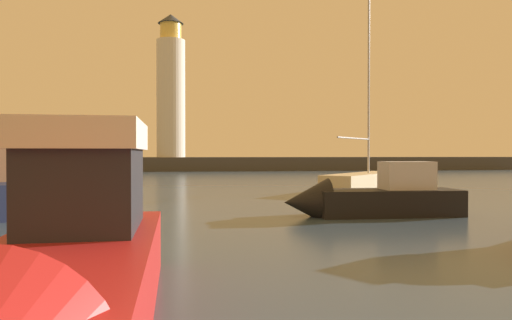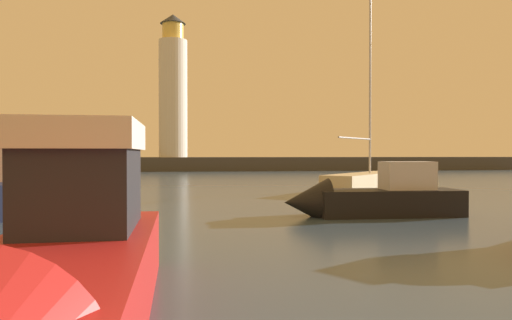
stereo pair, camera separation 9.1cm
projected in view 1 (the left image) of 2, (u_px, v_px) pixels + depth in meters
name	position (u px, v px, depth m)	size (l,w,h in m)	color
ground_plane	(198.00, 187.00, 31.10)	(220.00, 220.00, 0.00)	#384C60
breakwater	(193.00, 164.00, 60.82)	(85.46, 4.22, 1.70)	#423F3D
lighthouse	(171.00, 90.00, 60.32)	(3.50, 3.50, 17.68)	silver
motorboat_1	(366.00, 199.00, 16.74)	(6.12, 1.76, 2.18)	black
motorboat_4	(56.00, 275.00, 5.31)	(2.15, 7.74, 3.00)	#B21E1E
sailboat_moored	(363.00, 181.00, 27.31)	(6.53, 7.05, 11.71)	beige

